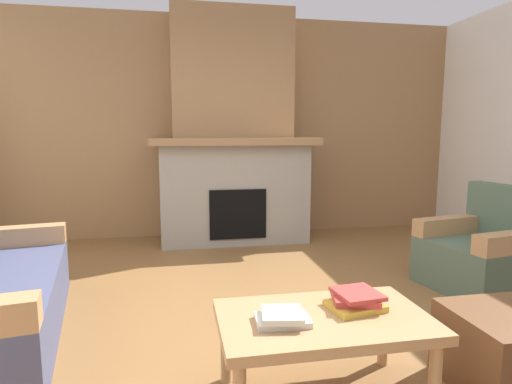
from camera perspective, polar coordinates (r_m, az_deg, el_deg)
ground at (r=2.81m, az=4.61°, el=-19.37°), size 9.00×9.00×0.00m
wall_back_wood_panel at (r=5.45m, az=-3.67°, el=8.60°), size 6.00×0.12×2.70m
fireplace at (r=5.07m, az=-3.12°, el=6.55°), size 1.90×0.82×2.70m
armchair at (r=4.03m, az=28.28°, el=-7.29°), size 0.89×0.89×0.85m
coffee_table at (r=2.14m, az=9.03°, el=-17.39°), size 1.00×0.60×0.43m
ottoman at (r=2.60m, az=30.62°, el=-17.99°), size 0.52×0.52×0.40m
book_stack_near_edge at (r=2.01m, az=3.55°, el=-16.48°), size 0.25×0.21×0.06m
book_stack_center at (r=2.21m, az=13.24°, el=-13.96°), size 0.28×0.26×0.08m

